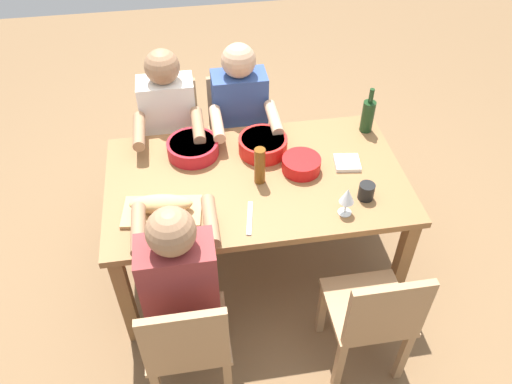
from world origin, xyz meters
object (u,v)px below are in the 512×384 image
wine_glass (347,197)px  napkin_stack (347,163)px  chair_near_center (238,129)px  bread_loaf (161,204)px  serving_bowl_pasta (263,144)px  wine_bottle (368,115)px  chair_near_right (173,136)px  diner_near_right (170,126)px  chair_far_right (187,342)px  dining_table (256,189)px  diner_far_right (180,283)px  serving_bowl_greens (301,164)px  chair_far_left (374,316)px  cutting_board (162,212)px  cup_far_left (366,191)px  serving_bowl_fruit (193,147)px  diner_near_center (241,119)px  beer_bottle (260,166)px

wine_glass → napkin_stack: 0.40m
chair_near_center → bread_loaf: size_ratio=2.66×
serving_bowl_pasta → wine_bottle: 0.67m
chair_near_right → diner_near_right: bearing=90.0°
serving_bowl_pasta → wine_glass: wine_glass is taller
chair_far_right → diner_near_right: bearing=-90.0°
dining_table → wine_bottle: (-0.73, -0.33, 0.19)m
serving_bowl_pasta → bread_loaf: bearing=34.8°
wine_glass → chair_near_center: bearing=-70.4°
diner_far_right → wine_bottle: (-1.18, -0.94, 0.15)m
chair_near_right → serving_bowl_greens: size_ratio=3.92×
chair_far_right → chair_far_left: (-0.91, 0.00, 0.00)m
cutting_board → cup_far_left: 1.06m
cup_far_left → wine_bottle: bearing=-108.0°
cutting_board → cup_far_left: (-1.06, 0.06, 0.04)m
dining_table → serving_bowl_greens: serving_bowl_greens is taller
chair_far_left → cup_far_left: chair_far_left is taller
dining_table → serving_bowl_greens: 0.29m
serving_bowl_fruit → wine_bottle: size_ratio=1.02×
diner_near_right → chair_near_center: (-0.45, -0.18, -0.21)m
cup_far_left → napkin_stack: size_ratio=0.65×
chair_far_right → serving_bowl_pasta: bearing=-117.4°
serving_bowl_greens → wine_bottle: bearing=-147.5°
diner_far_right → bread_loaf: bearing=-81.3°
cup_far_left → dining_table: bearing=-24.6°
chair_far_right → wine_glass: size_ratio=5.12×
chair_near_right → serving_bowl_greens: 1.10m
cutting_board → napkin_stack: size_ratio=2.86×
napkin_stack → chair_near_center: bearing=-55.7°
serving_bowl_pasta → wine_bottle: size_ratio=0.97×
diner_near_center → serving_bowl_pasta: size_ratio=4.25×
chair_far_left → cutting_board: chair_far_left is taller
serving_bowl_pasta → serving_bowl_greens: (-0.18, 0.20, -0.01)m
chair_far_right → diner_near_right: (0.00, -1.41, 0.21)m
bread_loaf → chair_far_right: bearing=96.1°
cutting_board → chair_far_left: bearing=148.0°
diner_near_center → serving_bowl_pasta: 0.42m
wine_bottle → beer_bottle: bearing=26.5°
diner_near_right → serving_bowl_pasta: 0.67m
chair_near_right → napkin_stack: (-0.98, 0.77, 0.27)m
chair_near_right → serving_bowl_pasta: (-0.53, 0.58, 0.31)m
chair_near_center → beer_bottle: (-0.02, 0.83, 0.37)m
diner_far_right → serving_bowl_greens: diner_far_right is taller
chair_near_right → napkin_stack: size_ratio=6.07×
chair_far_right → serving_bowl_greens: 1.13m
bread_loaf → cup_far_left: bread_loaf is taller
bread_loaf → wine_bottle: 1.35m
serving_bowl_pasta → wine_glass: size_ratio=1.70×
wine_glass → napkin_stack: (-0.12, -0.37, -0.10)m
chair_near_right → chair_near_center: size_ratio=1.00×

